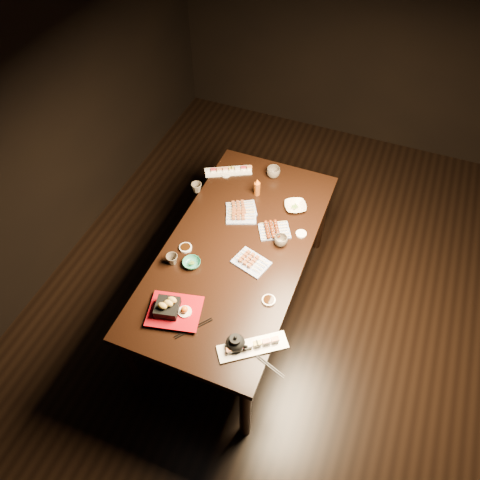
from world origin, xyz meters
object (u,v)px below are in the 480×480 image
(dining_table, at_px, (237,280))
(edamame_bowl_green, at_px, (192,263))
(teacup_far_left, at_px, (197,188))
(sushi_platter_near, at_px, (253,346))
(yakitori_plate_left, at_px, (241,207))
(teapot, at_px, (235,342))
(teacup_mid_right, at_px, (281,241))
(yakitori_plate_right, at_px, (251,261))
(yakitori_plate_center, at_px, (241,214))
(tempura_tray, at_px, (174,308))
(edamame_bowl_cream, at_px, (295,207))
(teacup_near_left, at_px, (172,259))
(teacup_far_right, at_px, (273,172))
(sushi_platter_far, at_px, (228,170))
(condiment_bottle, at_px, (257,187))

(dining_table, height_order, edamame_bowl_green, edamame_bowl_green)
(teacup_far_left, bearing_deg, sushi_platter_near, -51.10)
(yakitori_plate_left, distance_m, teapot, 1.05)
(dining_table, relative_size, teacup_mid_right, 20.09)
(yakitori_plate_left, bearing_deg, teacup_mid_right, -58.93)
(yakitori_plate_right, relative_size, teapot, 1.69)
(sushi_platter_near, bearing_deg, edamame_bowl_green, 108.87)
(yakitori_plate_left, distance_m, teacup_mid_right, 0.41)
(dining_table, xyz_separation_m, yakitori_plate_center, (-0.08, 0.26, 0.40))
(dining_table, height_order, yakitori_plate_left, yakitori_plate_left)
(yakitori_plate_center, xyz_separation_m, teapot, (0.34, -0.93, 0.03))
(sushi_platter_near, bearing_deg, teapot, 161.30)
(teacup_far_left, bearing_deg, tempura_tray, -71.93)
(teapot, bearing_deg, edamame_bowl_cream, 95.37)
(yakitori_plate_right, bearing_deg, tempura_tray, -102.51)
(teacup_near_left, height_order, teacup_far_left, same)
(edamame_bowl_cream, bearing_deg, sushi_platter_near, -84.67)
(teacup_far_right, bearing_deg, teacup_far_left, -142.33)
(dining_table, relative_size, sushi_platter_near, 4.59)
(yakitori_plate_right, bearing_deg, edamame_bowl_green, -139.58)
(dining_table, relative_size, tempura_tray, 5.89)
(sushi_platter_far, xyz_separation_m, teacup_far_right, (0.33, 0.08, 0.02))
(sushi_platter_far, height_order, tempura_tray, tempura_tray)
(yakitori_plate_right, height_order, teacup_far_left, teacup_far_left)
(yakitori_plate_right, relative_size, yakitori_plate_left, 1.08)
(yakitori_plate_right, bearing_deg, teacup_mid_right, 77.39)
(yakitori_plate_right, height_order, edamame_bowl_cream, yakitori_plate_right)
(sushi_platter_near, distance_m, yakitori_plate_center, 1.00)
(sushi_platter_far, xyz_separation_m, yakitori_plate_left, (0.24, -0.33, 0.00))
(dining_table, bearing_deg, sushi_platter_far, 106.26)
(yakitori_plate_left, xyz_separation_m, teacup_mid_right, (0.35, -0.20, 0.01))
(edamame_bowl_cream, distance_m, teacup_far_left, 0.72)
(yakitori_plate_left, height_order, edamame_bowl_cream, yakitori_plate_left)
(edamame_bowl_cream, distance_m, tempura_tray, 1.15)
(yakitori_plate_center, relative_size, condiment_bottle, 1.46)
(sushi_platter_near, height_order, teapot, teapot)
(dining_table, relative_size, sushi_platter_far, 5.17)
(teacup_far_left, bearing_deg, edamame_bowl_green, -67.50)
(yakitori_plate_center, xyz_separation_m, teacup_near_left, (-0.26, -0.53, 0.01))
(sushi_platter_near, xyz_separation_m, sushi_platter_far, (-0.69, 1.29, -0.00))
(dining_table, height_order, edamame_bowl_cream, edamame_bowl_cream)
(sushi_platter_near, height_order, yakitori_plate_center, yakitori_plate_center)
(teacup_mid_right, height_order, teacup_far_left, same)
(teacup_far_right, bearing_deg, edamame_bowl_cream, -45.57)
(edamame_bowl_cream, bearing_deg, sushi_platter_far, 162.86)
(edamame_bowl_green, distance_m, tempura_tray, 0.36)
(teapot, xyz_separation_m, condiment_bottle, (-0.31, 1.18, 0.02))
(teapot, bearing_deg, teacup_far_right, 105.51)
(edamame_bowl_green, xyz_separation_m, condiment_bottle, (0.16, 0.76, 0.05))
(teacup_far_left, bearing_deg, condiment_bottle, 17.92)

